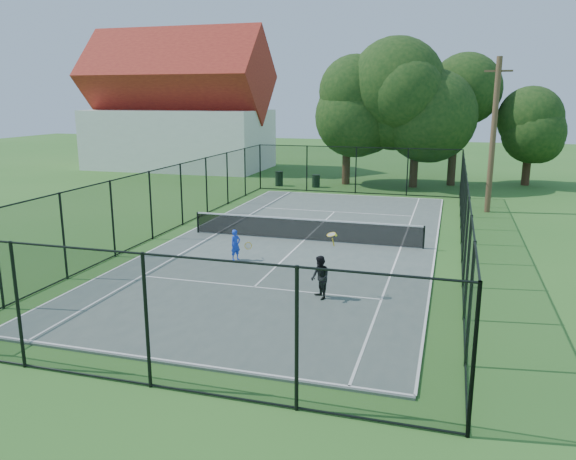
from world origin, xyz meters
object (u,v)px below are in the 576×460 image
(utility_pole, at_px, (493,135))
(tennis_net, at_px, (304,228))
(trash_bin_right, at_px, (316,181))
(player_blue, at_px, (236,245))
(trash_bin_left, at_px, (279,178))
(player_black, at_px, (320,277))

(utility_pole, bearing_deg, tennis_net, -131.23)
(tennis_net, distance_m, trash_bin_right, 15.07)
(trash_bin_right, distance_m, player_blue, 18.46)
(trash_bin_left, xyz_separation_m, utility_pole, (13.56, -5.62, 3.60))
(trash_bin_right, bearing_deg, utility_pole, -27.80)
(trash_bin_right, height_order, utility_pole, utility_pole)
(trash_bin_right, bearing_deg, player_black, -76.13)
(tennis_net, xyz_separation_m, trash_bin_left, (-5.67, 14.62, -0.06))
(tennis_net, bearing_deg, trash_bin_right, 101.66)
(utility_pole, relative_size, player_blue, 6.92)
(utility_pole, distance_m, player_black, 17.12)
(trash_bin_left, bearing_deg, trash_bin_right, 3.04)
(trash_bin_left, relative_size, utility_pole, 0.13)
(utility_pole, distance_m, player_blue, 16.25)
(trash_bin_left, distance_m, trash_bin_right, 2.63)
(tennis_net, bearing_deg, player_black, -71.48)
(tennis_net, bearing_deg, utility_pole, 48.77)
(tennis_net, relative_size, trash_bin_right, 11.68)
(utility_pole, height_order, player_black, utility_pole)
(trash_bin_left, xyz_separation_m, player_blue, (3.96, -18.27, 0.13))
(trash_bin_left, relative_size, player_black, 0.51)
(trash_bin_right, xyz_separation_m, player_blue, (1.33, -18.41, 0.21))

